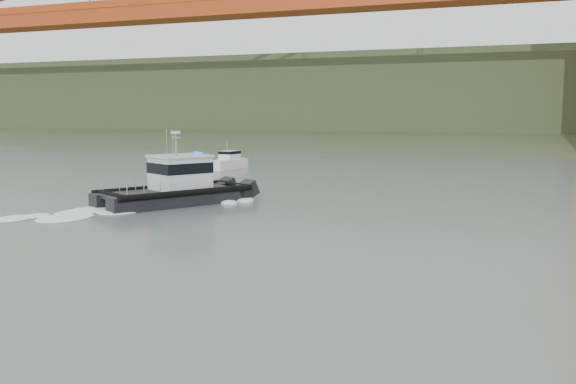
# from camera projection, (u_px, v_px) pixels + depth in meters

# --- Properties ---
(ground) EXTENTS (400.00, 400.00, 0.00)m
(ground) POSITION_uv_depth(u_px,v_px,m) (180.00, 282.00, 22.13)
(ground) COLOR #505F5C
(ground) RESTS_ON ground
(headlands) EXTENTS (500.00, 105.36, 27.12)m
(headlands) POSITION_uv_depth(u_px,v_px,m) (482.00, 107.00, 137.36)
(headlands) COLOR #354527
(headlands) RESTS_ON ground
(patrol_boat) EXTENTS (7.92, 10.44, 4.82)m
(patrol_boat) POSITION_uv_depth(u_px,v_px,m) (176.00, 185.00, 41.06)
(patrol_boat) COLOR black
(patrol_boat) RESTS_ON ground
(motorboat) EXTENTS (2.37, 5.54, 2.96)m
(motorboat) POSITION_uv_depth(u_px,v_px,m) (228.00, 162.00, 67.16)
(motorboat) COLOR white
(motorboat) RESTS_ON ground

